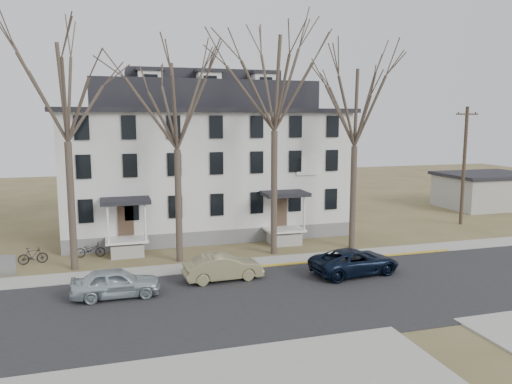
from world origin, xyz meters
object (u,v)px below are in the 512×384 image
object	(u,v)px
boarding_house	(203,161)
bicycle_left	(90,250)
tree_center	(275,76)
car_navy	(355,262)
tree_far_left	(65,85)
car_silver	(116,283)
car_tan	(223,268)
tree_mid_left	(176,100)
bicycle_right	(33,256)
utility_pole_far	(464,164)
tree_mid_right	(356,102)

from	to	relation	value
boarding_house	bicycle_left	distance (m)	11.23
tree_center	car_navy	world-z (taller)	tree_center
tree_far_left	car_silver	bearing A→B (deg)	-67.69
car_tan	car_navy	distance (m)	7.28
bicycle_left	car_navy	bearing A→B (deg)	-114.13
tree_mid_left	car_tan	distance (m)	10.05
boarding_house	car_silver	size ratio (longest dim) A/B	4.97
car_navy	bicycle_right	size ratio (longest dim) A/B	3.04
utility_pole_far	car_navy	xyz separation A→B (m)	(-14.58, -9.56, -4.21)
bicycle_left	tree_mid_right	bearing A→B (deg)	-93.52
car_tan	bicycle_right	world-z (taller)	car_tan
tree_mid_left	bicycle_left	size ratio (longest dim) A/B	7.09
tree_mid_left	utility_pole_far	distance (m)	24.33
car_tan	tree_mid_left	bearing A→B (deg)	18.31
tree_mid_left	tree_center	distance (m)	6.18
bicycle_left	bicycle_right	size ratio (longest dim) A/B	1.09
boarding_house	tree_far_left	bearing A→B (deg)	-137.82
tree_mid_right	bicycle_right	xyz separation A→B (m)	(-19.92, 1.72, -9.11)
boarding_house	tree_mid_right	xyz separation A→B (m)	(8.50, -8.15, 4.22)
tree_far_left	utility_pole_far	world-z (taller)	tree_far_left
tree_center	utility_pole_far	distance (m)	19.03
tree_mid_left	utility_pole_far	size ratio (longest dim) A/B	1.34
car_silver	car_navy	world-z (taller)	car_silver
tree_mid_left	car_silver	bearing A→B (deg)	-125.03
car_silver	bicycle_right	xyz separation A→B (m)	(-4.63, 7.11, -0.22)
tree_far_left	tree_center	bearing A→B (deg)	0.00
boarding_house	car_navy	world-z (taller)	boarding_house
boarding_house	tree_far_left	world-z (taller)	tree_far_left
tree_far_left	bicycle_right	xyz separation A→B (m)	(-2.42, 1.72, -9.85)
boarding_house	utility_pole_far	world-z (taller)	boarding_house
car_tan	bicycle_left	world-z (taller)	car_tan
car_silver	car_navy	distance (m)	12.71
tree_far_left	bicycle_left	size ratio (longest dim) A/B	7.64
boarding_house	tree_mid_left	size ratio (longest dim) A/B	1.63
tree_far_left	bicycle_left	distance (m)	10.16
tree_far_left	car_navy	world-z (taller)	tree_far_left
tree_far_left	car_navy	size ratio (longest dim) A/B	2.73
tree_far_left	car_silver	world-z (taller)	tree_far_left
tree_mid_right	car_silver	xyz separation A→B (m)	(-15.28, -5.40, -8.89)
boarding_house	car_tan	bearing A→B (deg)	-95.88
boarding_house	utility_pole_far	size ratio (longest dim) A/B	2.19
car_tan	car_navy	xyz separation A→B (m)	(7.21, -1.03, 0.01)
tree_mid_left	bicycle_right	xyz separation A→B (m)	(-8.42, 1.72, -9.11)
car_silver	tree_far_left	bearing A→B (deg)	22.60
boarding_house	bicycle_left	size ratio (longest dim) A/B	11.57
car_tan	boarding_house	bearing A→B (deg)	-9.19
car_tan	car_navy	size ratio (longest dim) A/B	0.83
tree_far_left	car_tan	size ratio (longest dim) A/B	3.27
bicycle_right	car_silver	bearing A→B (deg)	-155.20
tree_far_left	bicycle_right	world-z (taller)	tree_far_left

